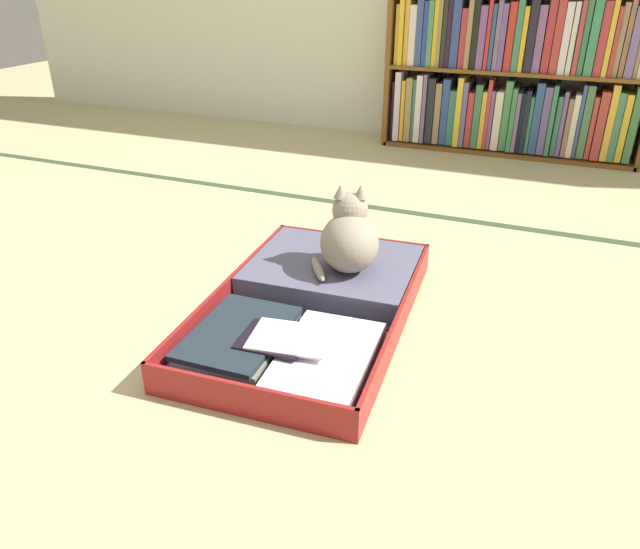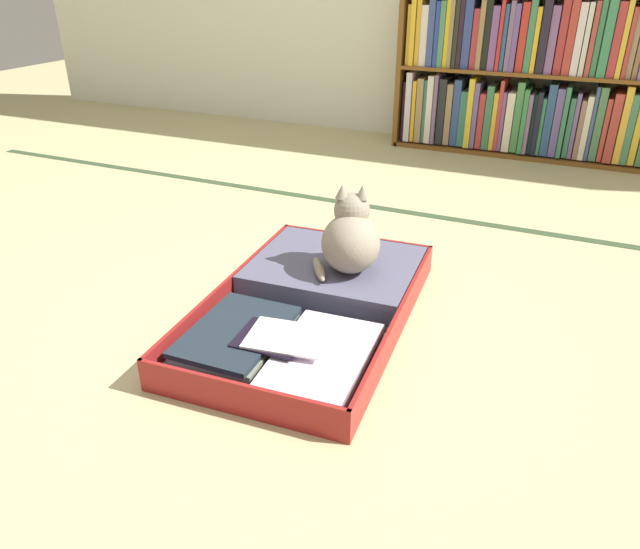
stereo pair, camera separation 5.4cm
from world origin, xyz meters
name	(u,v)px [view 2 (the right image)]	position (x,y,z in m)	size (l,w,h in m)	color
ground_plane	(278,315)	(0.00, 0.00, 0.00)	(10.00, 10.00, 0.00)	tan
tatami_border	(382,208)	(0.00, 1.05, 0.00)	(4.80, 0.05, 0.00)	#33472B
bookshelf	(527,76)	(0.44, 2.24, 0.45)	(1.48, 0.27, 0.95)	brown
open_suitcase	(315,301)	(0.10, 0.07, 0.04)	(0.65, 1.01, 0.10)	maroon
black_cat	(350,238)	(0.16, 0.23, 0.21)	(0.27, 0.30, 0.28)	gray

